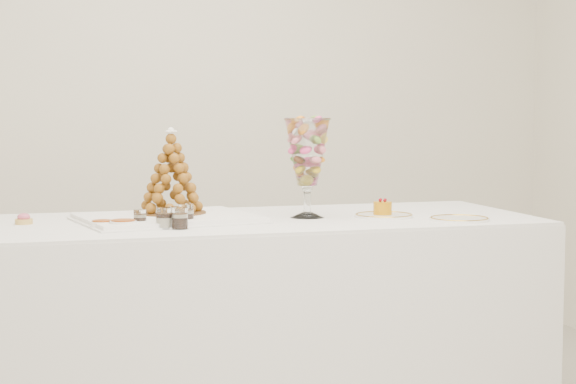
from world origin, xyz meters
name	(u,v)px	position (x,y,z in m)	size (l,w,h in m)	color
buffet_table	(255,324)	(0.05, 0.40, 0.42)	(2.21, 0.91, 0.83)	white
lace_tray	(168,218)	(-0.29, 0.42, 0.84)	(0.63, 0.47, 0.02)	white
macaron_vase	(307,154)	(0.26, 0.38, 1.09)	(0.18, 0.18, 0.39)	white
cake_plate	(384,216)	(0.55, 0.30, 0.84)	(0.23, 0.23, 0.01)	white
spare_plate	(459,219)	(0.78, 0.12, 0.84)	(0.23, 0.23, 0.01)	white
pink_tart	(24,219)	(-0.82, 0.48, 0.85)	(0.06, 0.06, 0.04)	tan
verrine_a	(140,218)	(-0.41, 0.28, 0.86)	(0.05, 0.05, 0.06)	white
verrine_b	(176,216)	(-0.28, 0.28, 0.87)	(0.05, 0.05, 0.07)	white
verrine_c	(186,214)	(-0.24, 0.30, 0.87)	(0.06, 0.06, 0.08)	white
verrine_d	(164,218)	(-0.34, 0.19, 0.87)	(0.06, 0.06, 0.08)	white
verrine_e	(180,218)	(-0.29, 0.17, 0.87)	(0.06, 0.06, 0.08)	white
ramekin_back	(102,225)	(-0.55, 0.27, 0.85)	(0.08, 0.08, 0.03)	white
ramekin_front	(123,225)	(-0.48, 0.23, 0.85)	(0.09, 0.09, 0.03)	white
croquembouche	(171,172)	(-0.26, 0.50, 1.02)	(0.28, 0.28, 0.33)	brown
mousse_cake	(383,208)	(0.54, 0.30, 0.87)	(0.07, 0.07, 0.06)	#C47C09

